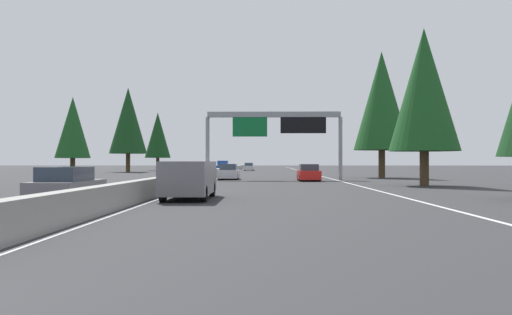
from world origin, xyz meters
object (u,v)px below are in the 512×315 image
sedan_mid_center (309,173)px  sedan_far_right (229,172)px  minivan_far_left (189,178)px  oncoming_far (223,166)px  sign_gantry_overhead (276,126)px  conifer_right_near (424,90)px  conifer_left_mid (128,121)px  sedan_near_center (249,167)px  conifer_left_near (73,128)px  oncoming_near (67,186)px  conifer_right_mid (382,101)px  conifer_left_far (158,135)px

sedan_mid_center → sedan_far_right: (3.57, 7.24, 0.00)m
minivan_far_left → sedan_mid_center: 23.06m
sedan_mid_center → oncoming_far: oncoming_far is taller
sign_gantry_overhead → conifer_right_near: bearing=-139.8°
minivan_far_left → conifer_left_mid: (59.22, 18.65, 7.33)m
sedan_near_center → conifer_left_mid: bearing=126.7°
conifer_left_near → conifer_left_mid: bearing=-4.6°
oncoming_near → minivan_far_left: bearing=117.6°
oncoming_near → sedan_mid_center: bearing=154.1°
sign_gantry_overhead → oncoming_near: sign_gantry_overhead is taller
sign_gantry_overhead → sedan_mid_center: size_ratio=2.88×
sedan_far_right → oncoming_near: 28.24m
sign_gantry_overhead → conifer_left_near: (15.13, 24.65, 0.86)m
sedan_mid_center → sedan_near_center: bearing=7.5°
sedan_near_center → conifer_right_mid: conifer_right_mid is taller
oncoming_near → conifer_right_near: size_ratio=0.40×
sign_gantry_overhead → sedan_mid_center: (-2.63, -2.81, -4.33)m
sedan_mid_center → sedan_far_right: 8.08m
sedan_far_right → oncoming_far: size_ratio=0.79×
oncoming_far → conifer_left_far: (0.92, 12.34, 5.75)m
sedan_near_center → oncoming_far: (-1.01, 4.87, 0.23)m
conifer_right_mid → conifer_left_far: bearing=37.0°
sedan_far_right → sedan_mid_center: bearing=-116.3°
sign_gantry_overhead → minivan_far_left: size_ratio=2.54×
oncoming_far → conifer_right_mid: bearing=25.5°
sedan_near_center → oncoming_far: oncoming_far is taller
sedan_mid_center → conifer_left_mid: bearing=34.7°
sedan_near_center → conifer_right_near: 62.64m
conifer_right_near → conifer_left_mid: conifer_left_mid is taller
sedan_mid_center → conifer_left_near: size_ratio=0.45×
oncoming_near → conifer_right_mid: bearing=148.5°
sign_gantry_overhead → sedan_near_center: bearing=4.7°
sedan_near_center → conifer_right_mid: 46.15m
conifer_right_mid → conifer_left_near: conifer_right_mid is taller
sedan_far_right → oncoming_near: (-27.87, 4.56, 0.00)m
conifer_left_mid → sedan_far_right: bearing=-151.1°
oncoming_far → sign_gantry_overhead: bearing=10.5°
conifer_left_near → oncoming_near: bearing=-159.6°
sedan_near_center → conifer_right_near: conifer_right_near is taller
conifer_right_mid → conifer_left_far: conifer_right_mid is taller
conifer_left_far → conifer_right_near: bearing=-152.8°
sedan_far_right → conifer_left_near: size_ratio=0.45×
conifer_left_mid → conifer_left_far: conifer_left_mid is taller
conifer_right_near → conifer_left_near: size_ratio=1.13×
conifer_right_near → conifer_left_far: conifer_left_far is taller
oncoming_near → conifer_left_near: (42.05, 15.65, 5.19)m
sedan_near_center → conifer_left_mid: conifer_left_mid is taller
minivan_far_left → conifer_right_mid: (30.46, -15.54, 7.05)m
conifer_left_near → conifer_right_mid: bearing=-104.4°
oncoming_near → conifer_right_mid: 39.23m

